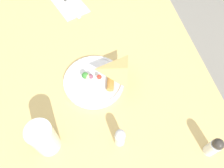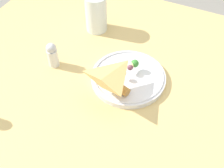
{
  "view_description": "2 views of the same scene",
  "coord_description": "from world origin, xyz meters",
  "px_view_note": "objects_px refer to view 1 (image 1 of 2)",
  "views": [
    {
      "loc": [
        0.43,
        -0.01,
        1.42
      ],
      "look_at": [
        0.09,
        0.06,
        0.84
      ],
      "focal_mm": 35.0,
      "sensor_mm": 36.0,
      "label": 1
    },
    {
      "loc": [
        -0.17,
        0.52,
        1.37
      ],
      "look_at": [
        0.04,
        0.07,
        0.79
      ],
      "focal_mm": 45.0,
      "sensor_mm": 36.0,
      "label": 2
    }
  ],
  "objects_px": {
    "plate_pizza": "(95,80)",
    "butter_knife": "(68,2)",
    "milk_glass": "(44,139)",
    "salt_shaker": "(120,137)",
    "pepper_shaker": "(214,147)",
    "napkin_folded": "(69,4)",
    "dining_table": "(93,93)"
  },
  "relations": [
    {
      "from": "salt_shaker",
      "to": "pepper_shaker",
      "type": "relative_size",
      "value": 0.92
    },
    {
      "from": "dining_table",
      "to": "milk_glass",
      "type": "height_order",
      "value": "milk_glass"
    },
    {
      "from": "dining_table",
      "to": "pepper_shaker",
      "type": "xyz_separation_m",
      "value": [
        0.33,
        0.3,
        0.15
      ]
    },
    {
      "from": "plate_pizza",
      "to": "butter_knife",
      "type": "bearing_deg",
      "value": -173.98
    },
    {
      "from": "milk_glass",
      "to": "napkin_folded",
      "type": "distance_m",
      "value": 0.63
    },
    {
      "from": "dining_table",
      "to": "butter_knife",
      "type": "xyz_separation_m",
      "value": [
        -0.42,
        -0.03,
        0.11
      ]
    },
    {
      "from": "dining_table",
      "to": "salt_shaker",
      "type": "height_order",
      "value": "salt_shaker"
    },
    {
      "from": "plate_pizza",
      "to": "napkin_folded",
      "type": "xyz_separation_m",
      "value": [
        -0.43,
        -0.04,
        -0.01
      ]
    },
    {
      "from": "butter_knife",
      "to": "pepper_shaker",
      "type": "bearing_deg",
      "value": 6.06
    },
    {
      "from": "butter_knife",
      "to": "pepper_shaker",
      "type": "relative_size",
      "value": 2.39
    },
    {
      "from": "plate_pizza",
      "to": "butter_knife",
      "type": "distance_m",
      "value": 0.44
    },
    {
      "from": "dining_table",
      "to": "salt_shaker",
      "type": "relative_size",
      "value": 14.5
    },
    {
      "from": "milk_glass",
      "to": "butter_knife",
      "type": "xyz_separation_m",
      "value": [
        -0.63,
        0.13,
        -0.05
      ]
    },
    {
      "from": "pepper_shaker",
      "to": "salt_shaker",
      "type": "bearing_deg",
      "value": -108.29
    },
    {
      "from": "napkin_folded",
      "to": "salt_shaker",
      "type": "xyz_separation_m",
      "value": [
        0.65,
        0.08,
        0.04
      ]
    },
    {
      "from": "salt_shaker",
      "to": "plate_pizza",
      "type": "bearing_deg",
      "value": -170.63
    },
    {
      "from": "milk_glass",
      "to": "salt_shaker",
      "type": "bearing_deg",
      "value": 80.45
    },
    {
      "from": "plate_pizza",
      "to": "milk_glass",
      "type": "height_order",
      "value": "milk_glass"
    },
    {
      "from": "milk_glass",
      "to": "plate_pizza",
      "type": "bearing_deg",
      "value": 137.6
    },
    {
      "from": "butter_knife",
      "to": "salt_shaker",
      "type": "xyz_separation_m",
      "value": [
        0.66,
        0.08,
        0.03
      ]
    },
    {
      "from": "plate_pizza",
      "to": "butter_knife",
      "type": "relative_size",
      "value": 1.01
    },
    {
      "from": "dining_table",
      "to": "plate_pizza",
      "type": "bearing_deg",
      "value": 32.77
    },
    {
      "from": "butter_knife",
      "to": "dining_table",
      "type": "bearing_deg",
      "value": -13.35
    },
    {
      "from": "plate_pizza",
      "to": "milk_glass",
      "type": "distance_m",
      "value": 0.26
    },
    {
      "from": "dining_table",
      "to": "butter_knife",
      "type": "height_order",
      "value": "butter_knife"
    },
    {
      "from": "napkin_folded",
      "to": "butter_knife",
      "type": "bearing_deg",
      "value": -161.95
    },
    {
      "from": "salt_shaker",
      "to": "pepper_shaker",
      "type": "xyz_separation_m",
      "value": [
        0.08,
        0.25,
        0.0
      ]
    },
    {
      "from": "milk_glass",
      "to": "napkin_folded",
      "type": "bearing_deg",
      "value": 168.15
    },
    {
      "from": "napkin_folded",
      "to": "plate_pizza",
      "type": "bearing_deg",
      "value": 5.7
    },
    {
      "from": "napkin_folded",
      "to": "pepper_shaker",
      "type": "distance_m",
      "value": 0.81
    },
    {
      "from": "plate_pizza",
      "to": "pepper_shaker",
      "type": "bearing_deg",
      "value": 43.15
    },
    {
      "from": "butter_knife",
      "to": "salt_shaker",
      "type": "bearing_deg",
      "value": -10.89
    }
  ]
}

